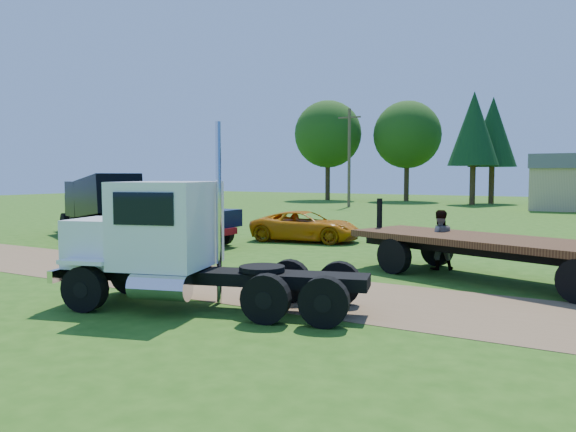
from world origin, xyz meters
The scene contains 10 objects.
ground centered at (0.00, 0.00, 0.00)m, with size 140.00×140.00×0.00m, color #285713.
dirt_track centered at (0.00, 0.00, 0.01)m, with size 120.00×4.20×0.01m, color brown.
white_semi_tractor centered at (-1.49, -2.82, 1.43)m, with size 7.09×4.02×4.20m.
black_dump_truck centered at (-14.77, 6.78, 1.68)m, with size 7.03×4.67×3.05m.
navy_truck centered at (-9.50, 5.71, 1.36)m, with size 6.22×2.32×2.66m.
orange_pickup centered at (-4.77, 9.68, 0.68)m, with size 2.25×4.88×1.36m, color #CE7509.
flatbed_trailer centered at (4.38, 3.97, 0.94)m, with size 8.95×5.13×2.20m.
spectator_b centered at (2.45, 5.15, 0.94)m, with size 0.92×0.71×1.88m, color #999999.
tan_shed centered at (4.00, 40.00, 2.42)m, with size 6.20×5.40×4.70m.
tree_row centered at (0.75, 49.04, 7.33)m, with size 58.30×15.01×11.66m.
Camera 1 is at (7.18, -12.36, 2.99)m, focal length 35.00 mm.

